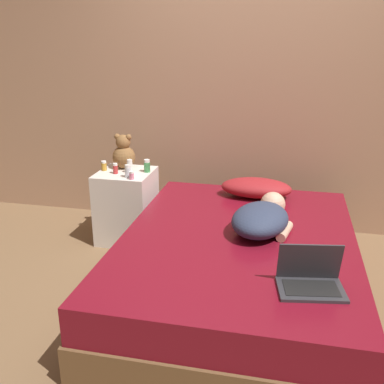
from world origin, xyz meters
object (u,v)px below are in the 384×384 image
(bottle_amber, at_px, (104,166))
(person_lying, at_px, (263,218))
(bottle_pink, at_px, (132,176))
(teddy_bear, at_px, (124,153))
(bottle_clear, at_px, (128,171))
(laptop, at_px, (310,279))
(pillow, at_px, (256,188))
(bottle_red, at_px, (115,169))
(bottle_white, at_px, (130,166))
(bottle_green, at_px, (147,166))

(bottle_amber, bearing_deg, person_lying, -24.09)
(bottle_pink, distance_m, bottle_amber, 0.35)
(teddy_bear, bearing_deg, bottle_amber, -142.36)
(bottle_clear, bearing_deg, laptop, -39.21)
(pillow, height_order, bottle_red, bottle_red)
(bottle_red, bearing_deg, laptop, -38.40)
(bottle_pink, bearing_deg, bottle_white, 114.11)
(person_lying, bearing_deg, laptop, -54.73)
(laptop, relative_size, bottle_amber, 4.42)
(teddy_bear, bearing_deg, person_lying, -30.33)
(bottle_pink, distance_m, bottle_clear, 0.07)
(bottle_red, bearing_deg, bottle_clear, -28.95)
(bottle_green, bearing_deg, pillow, 0.55)
(bottle_clear, xyz_separation_m, bottle_amber, (-0.26, 0.14, -0.01))
(pillow, xyz_separation_m, person_lying, (0.09, -0.64, 0.02))
(pillow, bearing_deg, bottle_pink, -166.69)
(person_lying, distance_m, bottle_red, 1.32)
(laptop, bearing_deg, bottle_amber, 132.87)
(bottle_white, xyz_separation_m, bottle_clear, (0.03, -0.12, -0.00))
(person_lying, relative_size, bottle_white, 6.12)
(bottle_amber, bearing_deg, teddy_bear, 37.64)
(teddy_bear, distance_m, bottle_pink, 0.34)
(bottle_green, bearing_deg, bottle_clear, -120.91)
(laptop, bearing_deg, bottle_pink, 131.46)
(bottle_white, bearing_deg, person_lying, -27.70)
(pillow, xyz_separation_m, bottle_red, (-1.11, -0.10, 0.11))
(pillow, bearing_deg, bottle_red, -174.62)
(teddy_bear, height_order, bottle_white, teddy_bear)
(teddy_bear, relative_size, bottle_pink, 4.55)
(bottle_red, height_order, bottle_clear, bottle_clear)
(pillow, relative_size, bottle_white, 5.00)
(person_lying, xyz_separation_m, bottle_red, (-1.21, 0.53, 0.10))
(teddy_bear, distance_m, bottle_amber, 0.19)
(person_lying, height_order, bottle_amber, bottle_amber)
(pillow, relative_size, bottle_pink, 8.62)
(bottle_red, bearing_deg, person_lying, -23.78)
(bottle_red, distance_m, bottle_amber, 0.14)
(laptop, relative_size, bottle_green, 3.41)
(person_lying, distance_m, bottle_green, 1.16)
(person_lying, xyz_separation_m, bottle_pink, (-1.03, 0.42, 0.09))
(pillow, relative_size, person_lying, 0.82)
(bottle_pink, bearing_deg, bottle_amber, 149.20)
(bottle_white, relative_size, bottle_clear, 1.08)
(pillow, bearing_deg, laptop, -73.69)
(person_lying, xyz_separation_m, teddy_bear, (-1.20, 0.70, 0.18))
(laptop, xyz_separation_m, bottle_green, (-1.26, 1.28, 0.15))
(pillow, relative_size, bottle_red, 6.40)
(teddy_bear, height_order, bottle_pink, teddy_bear)
(teddy_bear, xyz_separation_m, bottle_white, (0.09, -0.12, -0.07))
(bottle_clear, relative_size, bottle_amber, 1.25)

